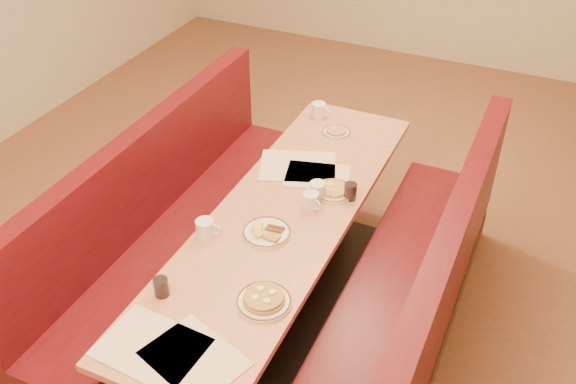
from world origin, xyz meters
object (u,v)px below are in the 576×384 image
at_px(booth_left, 173,235).
at_px(soda_tumbler_near, 161,287).
at_px(diner_table, 282,267).
at_px(eggs_plate, 266,232).
at_px(soda_tumbler_mid, 350,191).
at_px(pancake_plate, 264,300).
at_px(coffee_mug_d, 319,110).
at_px(coffee_mug_a, 311,201).
at_px(booth_right, 408,308).
at_px(coffee_mug_c, 318,190).
at_px(coffee_mug_b, 206,229).

bearing_deg(booth_left, soda_tumbler_near, -57.74).
xyz_separation_m(diner_table, eggs_plate, (-0.01, -0.18, 0.39)).
height_order(diner_table, soda_tumbler_mid, soda_tumbler_mid).
height_order(diner_table, pancake_plate, pancake_plate).
bearing_deg(coffee_mug_d, soda_tumbler_mid, -51.50).
bearing_deg(coffee_mug_a, booth_right, 13.67).
height_order(booth_left, soda_tumbler_mid, booth_left).
distance_m(booth_left, coffee_mug_c, 0.98).
xyz_separation_m(diner_table, booth_right, (0.73, 0.00, -0.01)).
relative_size(diner_table, eggs_plate, 9.83).
bearing_deg(soda_tumbler_near, booth_right, 37.85).
xyz_separation_m(coffee_mug_b, coffee_mug_c, (0.39, 0.55, -0.00)).
distance_m(diner_table, coffee_mug_d, 1.17).
distance_m(coffee_mug_a, soda_tumbler_mid, 0.23).
xyz_separation_m(diner_table, booth_left, (-0.73, 0.00, -0.01)).
xyz_separation_m(coffee_mug_d, soda_tumbler_mid, (0.50, -0.78, -0.00)).
distance_m(booth_right, soda_tumbler_mid, 0.69).
bearing_deg(coffee_mug_d, pancake_plate, -70.29).
relative_size(coffee_mug_a, coffee_mug_c, 0.94).
height_order(pancake_plate, coffee_mug_d, coffee_mug_d).
xyz_separation_m(diner_table, coffee_mug_d, (-0.22, 1.07, 0.43)).
relative_size(booth_left, booth_right, 1.00).
bearing_deg(coffee_mug_b, coffee_mug_d, 73.69).
bearing_deg(booth_right, diner_table, 180.00).
relative_size(diner_table, coffee_mug_a, 21.14).
xyz_separation_m(diner_table, soda_tumbler_mid, (0.28, 0.29, 0.42)).
height_order(diner_table, coffee_mug_d, coffee_mug_d).
relative_size(booth_left, coffee_mug_a, 21.14).
distance_m(booth_left, soda_tumbler_mid, 1.14).
distance_m(diner_table, coffee_mug_c, 0.49).
height_order(booth_right, coffee_mug_b, booth_right).
bearing_deg(eggs_plate, soda_tumbler_near, -112.53).
xyz_separation_m(booth_left, coffee_mug_a, (0.85, 0.12, 0.44)).
height_order(diner_table, soda_tumbler_near, soda_tumbler_near).
height_order(pancake_plate, coffee_mug_a, coffee_mug_a).
height_order(pancake_plate, coffee_mug_c, coffee_mug_c).
bearing_deg(coffee_mug_a, eggs_plate, -88.03).
relative_size(booth_left, coffee_mug_c, 19.80).
bearing_deg(coffee_mug_b, booth_left, 130.80).
distance_m(coffee_mug_b, coffee_mug_c, 0.67).
relative_size(coffee_mug_b, coffee_mug_c, 1.04).
bearing_deg(booth_right, coffee_mug_c, 160.01).
relative_size(eggs_plate, coffee_mug_c, 2.01).
bearing_deg(booth_right, soda_tumbler_near, -142.15).
distance_m(eggs_plate, coffee_mug_a, 0.33).
relative_size(booth_right, coffee_mug_a, 21.14).
bearing_deg(soda_tumbler_near, eggs_plate, 67.47).
distance_m(coffee_mug_d, soda_tumbler_near, 1.83).
bearing_deg(eggs_plate, soda_tumbler_mid, 58.50).
distance_m(coffee_mug_a, coffee_mug_c, 0.10).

